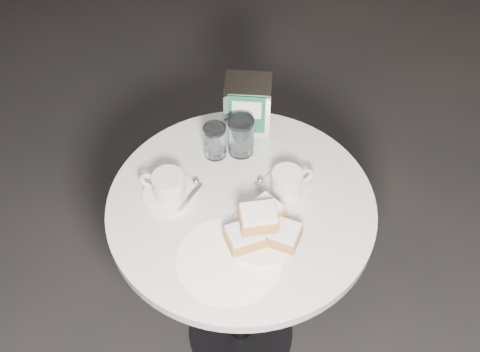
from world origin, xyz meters
name	(u,v)px	position (x,y,z in m)	size (l,w,h in m)	color
ground	(241,334)	(0.00, 0.00, 0.00)	(7.00, 7.00, 0.00)	black
cafe_table	(241,247)	(0.00, 0.00, 0.55)	(0.70, 0.70, 0.74)	black
sugar_spill	(229,259)	(-0.06, -0.17, 0.75)	(0.26, 0.26, 0.00)	white
beignet_plate	(262,228)	(0.03, -0.12, 0.79)	(0.20, 0.20, 0.11)	silver
coffee_cup_left	(169,187)	(-0.18, 0.06, 0.78)	(0.19, 0.19, 0.08)	white
coffee_cup_right	(287,184)	(0.12, 0.02, 0.78)	(0.17, 0.17, 0.07)	beige
water_glass_left	(215,141)	(-0.04, 0.19, 0.79)	(0.06, 0.06, 0.10)	white
water_glass_right	(241,136)	(0.03, 0.19, 0.80)	(0.08, 0.08, 0.12)	silver
napkin_dispenser	(248,103)	(0.07, 0.29, 0.82)	(0.15, 0.13, 0.15)	silver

